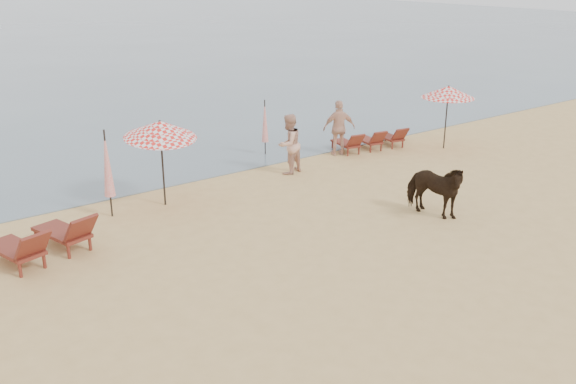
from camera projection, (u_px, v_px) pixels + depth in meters
name	position (u px, v px, depth m)	size (l,w,h in m)	color
ground	(439.00, 313.00, 12.66)	(120.00, 120.00, 0.00)	tan
lounger_cluster_left	(44.00, 239.00, 14.85)	(2.35, 2.29, 0.69)	maroon
lounger_cluster_right	(371.00, 139.00, 23.61)	(2.71, 1.87, 0.55)	maroon
umbrella_open_left_b	(160.00, 129.00, 17.58)	(2.00, 2.04, 2.56)	black
umbrella_open_right	(448.00, 92.00, 23.20)	(1.92, 1.92, 2.35)	black
umbrella_closed_left	(107.00, 164.00, 16.99)	(0.30, 0.30, 2.43)	black
umbrella_closed_right	(265.00, 121.00, 22.66)	(0.24, 0.24, 2.00)	black
cow	(434.00, 189.00, 17.27)	(0.83, 1.81, 1.53)	black
beachgoer_right_a	(289.00, 144.00, 20.76)	(0.95, 0.74, 1.96)	tan
beachgoer_right_b	(339.00, 128.00, 22.75)	(1.16, 0.48, 1.98)	tan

